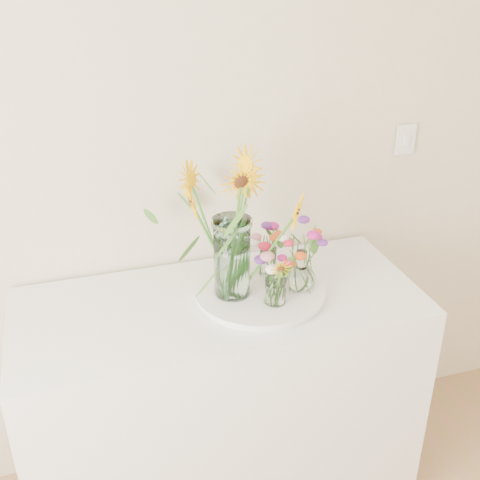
{
  "coord_description": "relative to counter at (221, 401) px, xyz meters",
  "views": [
    {
      "loc": [
        -0.57,
        0.25,
        2.02
      ],
      "look_at": [
        -0.05,
        1.92,
        1.13
      ],
      "focal_mm": 45.0,
      "sensor_mm": 36.0,
      "label": 1
    }
  ],
  "objects": [
    {
      "name": "counter",
      "position": [
        0.0,
        0.0,
        0.0
      ],
      "size": [
        1.4,
        0.6,
        0.9
      ],
      "primitive_type": "cube",
      "color": "white",
      "rests_on": "ground_plane"
    },
    {
      "name": "tray",
      "position": [
        0.14,
        -0.01,
        0.46
      ],
      "size": [
        0.43,
        0.43,
        0.02
      ],
      "primitive_type": "cylinder",
      "color": "white",
      "rests_on": "counter"
    },
    {
      "name": "mason_jar",
      "position": [
        0.04,
        -0.01,
        0.62
      ],
      "size": [
        0.16,
        0.16,
        0.28
      ],
      "primitive_type": "cylinder",
      "rotation": [
        0.0,
        0.0,
        0.41
      ],
      "color": "#ABD8C9",
      "rests_on": "tray"
    },
    {
      "name": "sunflower_bouquet",
      "position": [
        0.04,
        -0.01,
        0.73
      ],
      "size": [
        0.83,
        0.83,
        0.51
      ],
      "primitive_type": null,
      "rotation": [
        0.0,
        0.0,
        0.41
      ],
      "color": "#EBA904",
      "rests_on": "tray"
    },
    {
      "name": "small_vase_a",
      "position": [
        0.16,
        -0.11,
        0.53
      ],
      "size": [
        0.09,
        0.09,
        0.12
      ],
      "primitive_type": "cylinder",
      "rotation": [
        0.0,
        0.0,
        0.36
      ],
      "color": "white",
      "rests_on": "tray"
    },
    {
      "name": "wildflower_posy_a",
      "position": [
        0.16,
        -0.11,
        0.58
      ],
      "size": [
        0.17,
        0.17,
        0.21
      ],
      "primitive_type": null,
      "color": "#D84C12",
      "rests_on": "tray"
    },
    {
      "name": "small_vase_b",
      "position": [
        0.28,
        -0.05,
        0.55
      ],
      "size": [
        0.13,
        0.13,
        0.15
      ],
      "primitive_type": null,
      "rotation": [
        0.0,
        0.0,
        -0.42
      ],
      "color": "white",
      "rests_on": "tray"
    },
    {
      "name": "wildflower_posy_b",
      "position": [
        0.28,
        -0.05,
        0.59
      ],
      "size": [
        0.22,
        0.22,
        0.24
      ],
      "primitive_type": null,
      "color": "#D84C12",
      "rests_on": "tray"
    },
    {
      "name": "small_vase_c",
      "position": [
        0.21,
        0.09,
        0.53
      ],
      "size": [
        0.08,
        0.08,
        0.1
      ],
      "primitive_type": "cylinder",
      "rotation": [
        0.0,
        0.0,
        -0.39
      ],
      "color": "white",
      "rests_on": "tray"
    },
    {
      "name": "wildflower_posy_c",
      "position": [
        0.21,
        0.09,
        0.57
      ],
      "size": [
        0.17,
        0.17,
        0.19
      ],
      "primitive_type": null,
      "color": "#D84C12",
      "rests_on": "tray"
    }
  ]
}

